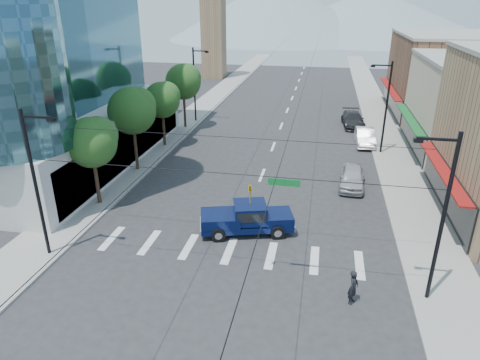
{
  "coord_description": "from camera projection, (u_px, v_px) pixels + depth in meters",
  "views": [
    {
      "loc": [
        4.8,
        -20.43,
        14.35
      ],
      "look_at": [
        -0.34,
        5.67,
        3.0
      ],
      "focal_mm": 32.0,
      "sensor_mm": 36.0,
      "label": 1
    }
  ],
  "objects": [
    {
      "name": "signal_rig",
      "position": [
        225.0,
        201.0,
        22.16
      ],
      "size": [
        21.8,
        0.2,
        9.0
      ],
      "color": "black",
      "rests_on": "ground"
    },
    {
      "name": "ground",
      "position": [
        227.0,
        265.0,
        24.92
      ],
      "size": [
        160.0,
        160.0,
        0.0
      ],
      "primitive_type": "plane",
      "color": "#28282B",
      "rests_on": "ground"
    },
    {
      "name": "parked_car_far",
      "position": [
        353.0,
        120.0,
        51.55
      ],
      "size": [
        2.86,
        6.02,
        1.7
      ],
      "primitive_type": "imported",
      "rotation": [
        0.0,
        0.0,
        0.08
      ],
      "color": "#28282A",
      "rests_on": "ground"
    },
    {
      "name": "tree_near",
      "position": [
        93.0,
        141.0,
        30.43
      ],
      "size": [
        3.65,
        3.64,
        6.71
      ],
      "color": "black",
      "rests_on": "ground"
    },
    {
      "name": "sidewalk_right",
      "position": [
        376.0,
        111.0,
        58.87
      ],
      "size": [
        4.0,
        120.0,
        0.15
      ],
      "primitive_type": "cube",
      "color": "gray",
      "rests_on": "ground"
    },
    {
      "name": "pedestrian",
      "position": [
        353.0,
        287.0,
        21.51
      ],
      "size": [
        0.69,
        0.81,
        1.88
      ],
      "primitive_type": "imported",
      "rotation": [
        0.0,
        0.0,
        1.16
      ],
      "color": "black",
      "rests_on": "ground"
    },
    {
      "name": "clock_tower",
      "position": [
        213.0,
        20.0,
        79.63
      ],
      "size": [
        4.8,
        4.8,
        20.4
      ],
      "color": "#8C6B4C",
      "rests_on": "ground"
    },
    {
      "name": "shop_far",
      "position": [
        444.0,
        76.0,
        55.51
      ],
      "size": [
        12.0,
        18.0,
        10.0
      ],
      "primitive_type": "cube",
      "color": "brown",
      "rests_on": "ground"
    },
    {
      "name": "tree_far",
      "position": [
        184.0,
        81.0,
        49.15
      ],
      "size": [
        4.09,
        4.09,
        7.52
      ],
      "color": "black",
      "rests_on": "ground"
    },
    {
      "name": "mountain_left",
      "position": [
        276.0,
        8.0,
        158.65
      ],
      "size": [
        80.0,
        80.0,
        22.0
      ],
      "primitive_type": "cone",
      "color": "gray",
      "rests_on": "ground"
    },
    {
      "name": "tree_midfar",
      "position": [
        163.0,
        99.0,
        43.07
      ],
      "size": [
        3.65,
        3.64,
        6.71
      ],
      "color": "black",
      "rests_on": "ground"
    },
    {
      "name": "sidewalk_left",
      "position": [
        207.0,
        103.0,
        63.13
      ],
      "size": [
        4.0,
        120.0,
        0.15
      ],
      "primitive_type": "cube",
      "color": "gray",
      "rests_on": "ground"
    },
    {
      "name": "tree_midnear",
      "position": [
        134.0,
        109.0,
        36.51
      ],
      "size": [
        4.09,
        4.09,
        7.52
      ],
      "color": "black",
      "rests_on": "ground"
    },
    {
      "name": "parked_car_mid",
      "position": [
        365.0,
        137.0,
        45.11
      ],
      "size": [
        1.95,
        5.25,
        1.72
      ],
      "primitive_type": "imported",
      "rotation": [
        0.0,
        0.0,
        0.02
      ],
      "color": "silver",
      "rests_on": "ground"
    },
    {
      "name": "lamp_pole_nw",
      "position": [
        195.0,
        82.0,
        51.95
      ],
      "size": [
        2.0,
        0.25,
        9.0
      ],
      "color": "black",
      "rests_on": "ground"
    },
    {
      "name": "pickup_truck",
      "position": [
        246.0,
        218.0,
        28.03
      ],
      "size": [
        6.46,
        3.74,
        2.07
      ],
      "rotation": [
        0.0,
        0.0,
        0.28
      ],
      "color": "#071139",
      "rests_on": "ground"
    },
    {
      "name": "lamp_pole_ne",
      "position": [
        385.0,
        105.0,
        40.95
      ],
      "size": [
        2.0,
        0.25,
        9.0
      ],
      "color": "black",
      "rests_on": "ground"
    },
    {
      "name": "parked_car_near",
      "position": [
        352.0,
        177.0,
        34.96
      ],
      "size": [
        2.32,
        5.06,
        1.68
      ],
      "primitive_type": "imported",
      "rotation": [
        0.0,
        0.0,
        -0.07
      ],
      "color": "silver",
      "rests_on": "ground"
    },
    {
      "name": "mountain_right",
      "position": [
        371.0,
        13.0,
        162.25
      ],
      "size": [
        90.0,
        90.0,
        18.0
      ],
      "primitive_type": "cone",
      "color": "gray",
      "rests_on": "ground"
    }
  ]
}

